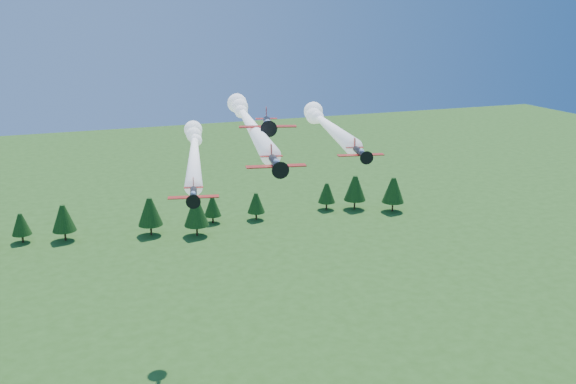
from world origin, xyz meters
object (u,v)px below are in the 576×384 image
object	(u,v)px
plane_left	(194,149)
plane_lead	(248,120)
plane_right	(326,123)
plane_slot	(268,124)

from	to	relation	value
plane_left	plane_lead	bearing A→B (deg)	-44.20
plane_right	plane_slot	xyz separation A→B (m)	(-14.89, -12.49, 2.90)
plane_left	plane_slot	bearing A→B (deg)	-60.46
plane_left	plane_slot	xyz separation A→B (m)	(6.55, -21.59, 7.69)
plane_lead	plane_left	distance (m)	14.10
plane_right	plane_slot	size ratio (longest dim) A/B	4.36
plane_right	plane_slot	bearing A→B (deg)	-128.09
plane_lead	plane_slot	world-z (taller)	plane_slot
plane_right	plane_slot	world-z (taller)	plane_slot
plane_right	plane_left	bearing A→B (deg)	168.92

